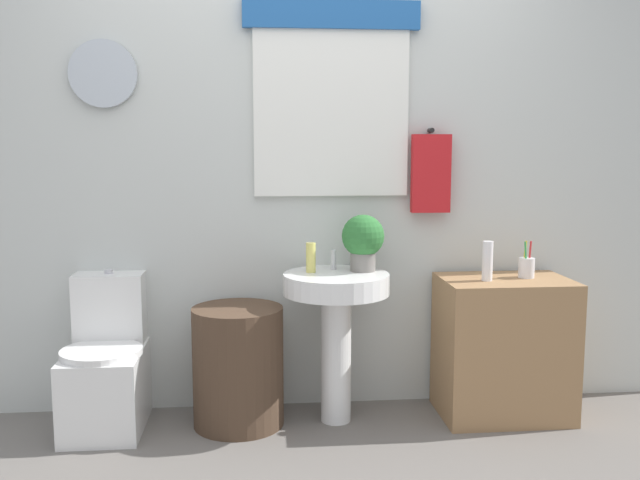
% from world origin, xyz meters
% --- Properties ---
extents(back_wall, '(4.40, 0.18, 2.60)m').
position_xyz_m(back_wall, '(0.00, 1.15, 1.31)').
color(back_wall, silver).
rests_on(back_wall, ground_plane).
extents(toilet, '(0.38, 0.51, 0.76)m').
position_xyz_m(toilet, '(-0.96, 0.89, 0.29)').
color(toilet, white).
rests_on(toilet, ground_plane).
extents(laundry_hamper, '(0.44, 0.44, 0.59)m').
position_xyz_m(laundry_hamper, '(-0.32, 0.85, 0.29)').
color(laundry_hamper, '#4C3828').
rests_on(laundry_hamper, ground_plane).
extents(pedestal_sink, '(0.52, 0.52, 0.75)m').
position_xyz_m(pedestal_sink, '(0.16, 0.85, 0.57)').
color(pedestal_sink, white).
rests_on(pedestal_sink, ground_plane).
extents(faucet, '(0.03, 0.03, 0.10)m').
position_xyz_m(faucet, '(0.16, 0.97, 0.80)').
color(faucet, silver).
rests_on(faucet, pedestal_sink).
extents(wooden_cabinet, '(0.64, 0.44, 0.71)m').
position_xyz_m(wooden_cabinet, '(1.02, 0.85, 0.35)').
color(wooden_cabinet, '#9E754C').
rests_on(wooden_cabinet, ground_plane).
extents(soap_bottle, '(0.05, 0.05, 0.15)m').
position_xyz_m(soap_bottle, '(0.04, 0.90, 0.82)').
color(soap_bottle, '#DBD166').
rests_on(soap_bottle, pedestal_sink).
extents(potted_plant, '(0.21, 0.21, 0.28)m').
position_xyz_m(potted_plant, '(0.30, 0.91, 0.91)').
color(potted_plant, slate).
rests_on(potted_plant, pedestal_sink).
extents(lotion_bottle, '(0.05, 0.05, 0.20)m').
position_xyz_m(lotion_bottle, '(0.91, 0.81, 0.81)').
color(lotion_bottle, white).
rests_on(lotion_bottle, wooden_cabinet).
extents(toothbrush_cup, '(0.08, 0.08, 0.19)m').
position_xyz_m(toothbrush_cup, '(1.13, 0.87, 0.76)').
color(toothbrush_cup, silver).
rests_on(toothbrush_cup, wooden_cabinet).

